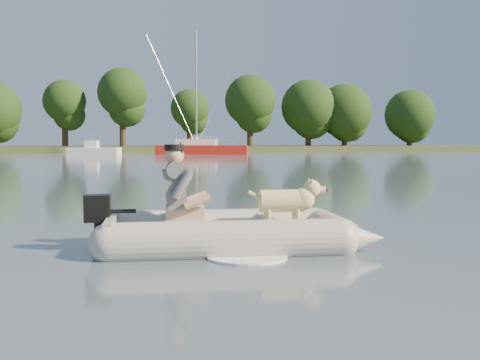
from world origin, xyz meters
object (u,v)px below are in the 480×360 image
object	(u,v)px
man	(176,186)
motorboat	(94,145)
sailboat	(201,149)
dinghy	(232,200)
dog	(282,205)

from	to	relation	value
man	motorboat	world-z (taller)	motorboat
motorboat	sailboat	size ratio (longest dim) A/B	0.39
dinghy	dog	size ratio (longest dim) A/B	4.97
dog	motorboat	world-z (taller)	motorboat
motorboat	sailboat	xyz separation A→B (m)	(9.85, 2.28, -0.36)
man	motorboat	size ratio (longest dim) A/B	0.24
dog	motorboat	size ratio (longest dim) A/B	0.21
dinghy	sailboat	world-z (taller)	sailboat
man	motorboat	xyz separation A→B (m)	(1.06, 45.09, 0.08)
dinghy	man	bearing A→B (deg)	175.76
dinghy	motorboat	size ratio (longest dim) A/B	1.04
dog	sailboat	bearing A→B (deg)	87.05
sailboat	dog	bearing A→B (deg)	-81.49
dinghy	dog	xyz separation A→B (m)	(0.66, -0.04, -0.08)
man	dog	size ratio (longest dim) A/B	1.16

